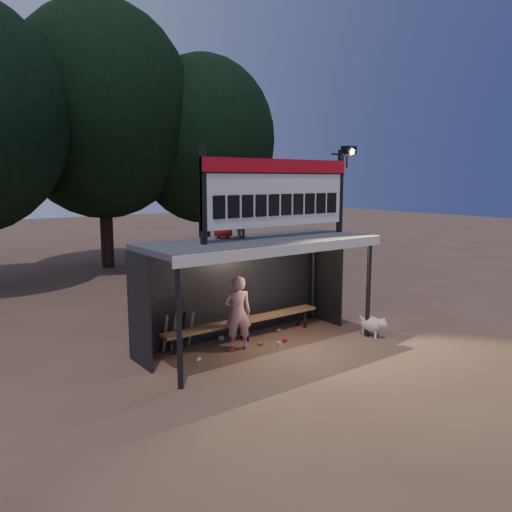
# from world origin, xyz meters

# --- Properties ---
(ground) EXTENTS (80.00, 80.00, 0.00)m
(ground) POSITION_xyz_m (0.00, 0.00, 0.00)
(ground) COLOR brown
(ground) RESTS_ON ground
(player) EXTENTS (0.67, 0.57, 1.57)m
(player) POSITION_xyz_m (-0.45, 0.16, 0.78)
(player) COLOR silver
(player) RESTS_ON ground
(child_a) EXTENTS (0.60, 0.56, 0.99)m
(child_a) POSITION_xyz_m (-0.31, 0.40, 2.81)
(child_a) COLOR slate
(child_a) RESTS_ON dugout_shelter
(child_b) EXTENTS (0.61, 0.55, 1.04)m
(child_b) POSITION_xyz_m (-0.53, 0.58, 2.84)
(child_b) COLOR #A4191A
(child_b) RESTS_ON dugout_shelter
(dugout_shelter) EXTENTS (5.10, 2.08, 2.32)m
(dugout_shelter) POSITION_xyz_m (0.00, 0.24, 1.85)
(dugout_shelter) COLOR #3F3F41
(dugout_shelter) RESTS_ON ground
(scoreboard_assembly) EXTENTS (4.10, 0.27, 1.99)m
(scoreboard_assembly) POSITION_xyz_m (0.56, -0.01, 3.32)
(scoreboard_assembly) COLOR black
(scoreboard_assembly) RESTS_ON dugout_shelter
(bench) EXTENTS (4.00, 0.35, 0.48)m
(bench) POSITION_xyz_m (0.00, 0.55, 0.43)
(bench) COLOR olive
(bench) RESTS_ON ground
(tree_mid) EXTENTS (7.22, 7.22, 10.36)m
(tree_mid) POSITION_xyz_m (1.00, 11.50, 6.17)
(tree_mid) COLOR black
(tree_mid) RESTS_ON ground
(tree_right) EXTENTS (6.08, 6.08, 8.72)m
(tree_right) POSITION_xyz_m (5.00, 10.50, 5.19)
(tree_right) COLOR black
(tree_right) RESTS_ON ground
(dog) EXTENTS (0.36, 0.81, 0.49)m
(dog) POSITION_xyz_m (2.50, -0.99, 0.28)
(dog) COLOR beige
(dog) RESTS_ON ground
(bats) EXTENTS (0.68, 0.35, 0.84)m
(bats) POSITION_xyz_m (-1.51, 0.82, 0.43)
(bats) COLOR olive
(bats) RESTS_ON ground
(litter) EXTENTS (3.26, 1.20, 0.08)m
(litter) POSITION_xyz_m (0.13, 0.23, 0.04)
(litter) COLOR red
(litter) RESTS_ON ground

